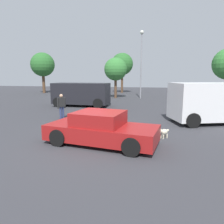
{
  "coord_description": "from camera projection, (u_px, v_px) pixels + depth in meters",
  "views": [
    {
      "loc": [
        2.23,
        -7.68,
        2.59
      ],
      "look_at": [
        0.31,
        1.77,
        0.9
      ],
      "focal_mm": 33.2,
      "sensor_mm": 36.0,
      "label": 1
    }
  ],
  "objects": [
    {
      "name": "tree_far_right",
      "position": [
        122.0,
        64.0,
        31.33
      ],
      "size": [
        3.29,
        3.29,
        5.99
      ],
      "color": "brown",
      "rests_on": "ground_plane"
    },
    {
      "name": "ground_plane",
      "position": [
        96.0,
        141.0,
        8.3
      ],
      "size": [
        80.0,
        80.0,
        0.0
      ],
      "primitive_type": "plane",
      "color": "#38383D"
    },
    {
      "name": "tree_back_center",
      "position": [
        43.0,
        65.0,
        30.92
      ],
      "size": [
        3.52,
        3.52,
        6.01
      ],
      "color": "brown",
      "rests_on": "ground_plane"
    },
    {
      "name": "van_white",
      "position": [
        220.0,
        101.0,
        11.45
      ],
      "size": [
        5.69,
        3.62,
        2.21
      ],
      "rotation": [
        0.0,
        0.0,
        3.46
      ],
      "color": "white",
      "rests_on": "ground_plane"
    },
    {
      "name": "sedan_foreground",
      "position": [
        101.0,
        129.0,
        7.92
      ],
      "size": [
        4.45,
        2.42,
        1.25
      ],
      "rotation": [
        0.0,
        0.0,
        -0.16
      ],
      "color": "maroon",
      "rests_on": "ground_plane"
    },
    {
      "name": "light_post_near",
      "position": [
        141.0,
        54.0,
        23.23
      ],
      "size": [
        0.44,
        0.44,
        7.55
      ],
      "color": "gray",
      "rests_on": "ground_plane"
    },
    {
      "name": "suv_dark",
      "position": [
        81.0,
        94.0,
        17.75
      ],
      "size": [
        4.77,
        2.18,
        1.98
      ],
      "rotation": [
        0.0,
        0.0,
        3.12
      ],
      "color": "black",
      "rests_on": "ground_plane"
    },
    {
      "name": "tree_back_right",
      "position": [
        116.0,
        69.0,
        23.91
      ],
      "size": [
        2.63,
        2.63,
        4.67
      ],
      "color": "brown",
      "rests_on": "ground_plane"
    },
    {
      "name": "pedestrian",
      "position": [
        62.0,
        105.0,
        12.35
      ],
      "size": [
        0.42,
        0.49,
        1.53
      ],
      "rotation": [
        0.0,
        0.0,
        5.7
      ],
      "color": "navy",
      "rests_on": "ground_plane"
    },
    {
      "name": "dog",
      "position": [
        163.0,
        132.0,
        8.64
      ],
      "size": [
        0.46,
        0.45,
        0.43
      ],
      "rotation": [
        0.0,
        0.0,
        3.9
      ],
      "color": "beige",
      "rests_on": "ground_plane"
    }
  ]
}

